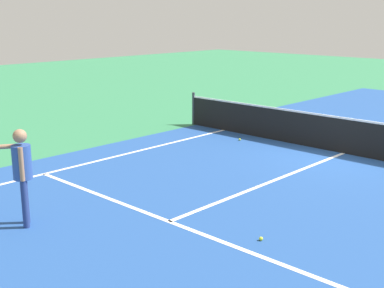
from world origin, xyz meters
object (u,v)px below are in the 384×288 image
at_px(player_near, 20,166).
at_px(net, 345,135).
at_px(tennis_ball_mid_court, 261,239).
at_px(tennis_ball_near_net, 240,139).

bearing_deg(player_near, net, 78.26).
distance_m(player_near, tennis_ball_mid_court, 4.19).
xyz_separation_m(player_near, tennis_ball_mid_court, (3.35, 2.29, -1.03)).
bearing_deg(player_near, tennis_ball_near_net, 98.89).
distance_m(net, tennis_ball_near_net, 3.01).
relative_size(tennis_ball_near_net, tennis_ball_mid_court, 1.00).
relative_size(player_near, tennis_ball_near_net, 25.80).
bearing_deg(tennis_ball_near_net, tennis_ball_mid_court, -48.90).
xyz_separation_m(net, tennis_ball_mid_court, (1.64, -5.93, -0.46)).
xyz_separation_m(net, player_near, (-1.71, -8.22, 0.57)).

